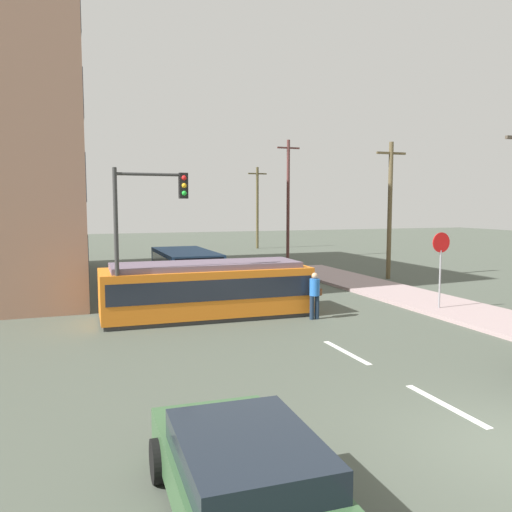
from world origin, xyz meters
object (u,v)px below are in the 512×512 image
Objects in this scene: utility_pole_far at (288,197)px; utility_pole_distant at (257,206)px; pedestrian_crossing at (315,293)px; city_bus at (186,266)px; parked_sedan_near at (245,475)px; utility_pole_mid at (390,208)px; traffic_light_mast at (145,218)px; streetcar_tram at (206,289)px; stop_sign at (441,254)px.

utility_pole_far reaches higher than utility_pole_distant.
city_bus is at bearing 106.47° from pedestrian_crossing.
pedestrian_crossing is 0.39× the size of parked_sedan_near.
utility_pole_mid is at bearing 43.15° from pedestrian_crossing.
traffic_light_mast is (-5.81, 0.64, 2.68)m from pedestrian_crossing.
pedestrian_crossing is 0.19× the size of utility_pole_far.
streetcar_tram is at bearing 24.93° from traffic_light_mast.
utility_pole_distant reaches higher than utility_pole_mid.
utility_pole_mid reaches higher than stop_sign.
city_bus is at bearing 69.76° from traffic_light_mast.
utility_pole_mid is 12.21m from utility_pole_far.
pedestrian_crossing is at bearing -106.07° from utility_pole_distant.
pedestrian_crossing is at bearing -73.53° from city_bus.
parked_sedan_near is at bearing -114.23° from utility_pole_far.
utility_pole_mid reaches higher than parked_sedan_near.
utility_pole_far is 1.18× the size of utility_pole_distant.
streetcar_tram is 4.48× the size of pedestrian_crossing.
city_bus is 0.66× the size of utility_pole_far.
streetcar_tram is 7.44m from city_bus.
utility_pole_far is at bearing 55.37° from traffic_light_mast.
streetcar_tram is 3.91m from pedestrian_crossing.
utility_pole_distant is (14.49, 39.51, 3.33)m from parked_sedan_near.
utility_pole_mid reaches higher than pedestrian_crossing.
stop_sign is 20.71m from utility_pole_far.
streetcar_tram is 3.62m from traffic_light_mast.
utility_pole_distant reaches higher than parked_sedan_near.
parked_sedan_near is at bearing -120.46° from pedestrian_crossing.
city_bus is at bearing 83.63° from streetcar_tram.
traffic_light_mast is at bearing 88.54° from parked_sedan_near.
utility_pole_far is (11.09, 18.32, 3.63)m from streetcar_tram.
stop_sign is at bearing -97.00° from utility_pole_far.
traffic_light_mast reaches higher than stop_sign.
utility_pole_mid is 21.30m from utility_pole_distant.
parked_sedan_near is at bearing -91.46° from traffic_light_mast.
traffic_light_mast is 15.93m from utility_pole_mid.
city_bus is at bearing -118.94° from utility_pole_distant.
traffic_light_mast is (0.28, 10.99, 3.00)m from parked_sedan_near.
stop_sign is 11.03m from traffic_light_mast.
traffic_light_mast reaches higher than streetcar_tram.
utility_pole_far reaches higher than city_bus.
parked_sedan_near is 23.49m from utility_pole_mid.
traffic_light_mast reaches higher than pedestrian_crossing.
utility_pole_distant is at bearing 89.96° from utility_pole_mid.
streetcar_tram is 1.43× the size of traffic_light_mast.
streetcar_tram is 0.84× the size of utility_pole_far.
traffic_light_mast is at bearing -110.24° from city_bus.
parked_sedan_near is (-6.09, -10.36, -0.32)m from pedestrian_crossing.
utility_pole_mid is at bearing 68.14° from stop_sign.
city_bus is 9.39m from traffic_light_mast.
stop_sign is at bearing -5.39° from traffic_light_mast.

